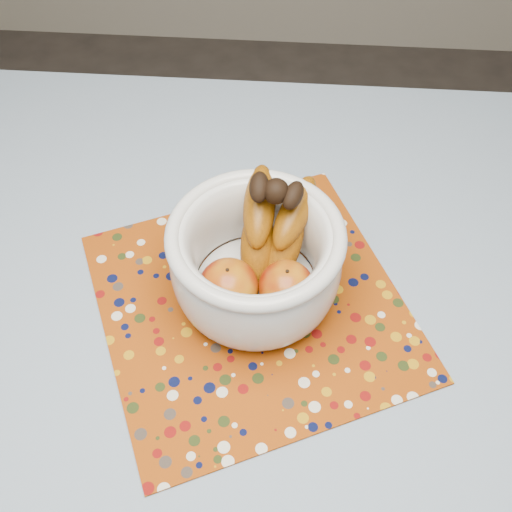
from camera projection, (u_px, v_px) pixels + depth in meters
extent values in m
cube|color=brown|center=(230.00, 379.00, 0.86)|extent=(1.20, 1.20, 0.04)
cylinder|color=brown|center=(47.00, 239.00, 1.50)|extent=(0.06, 0.06, 0.71)
cylinder|color=brown|center=(474.00, 264.00, 1.46)|extent=(0.06, 0.06, 0.71)
cube|color=slate|center=(230.00, 371.00, 0.84)|extent=(1.32, 1.32, 0.01)
cube|color=#863407|center=(252.00, 305.00, 0.90)|extent=(0.57, 0.57, 0.00)
cylinder|color=silver|center=(256.00, 291.00, 0.90)|extent=(0.12, 0.12, 0.01)
cylinder|color=silver|center=(256.00, 286.00, 0.89)|extent=(0.18, 0.18, 0.01)
torus|color=silver|center=(256.00, 235.00, 0.80)|extent=(0.25, 0.25, 0.02)
ellipsoid|color=#6E1204|center=(228.00, 286.00, 0.84)|extent=(0.08, 0.08, 0.08)
ellipsoid|color=#6E1204|center=(286.00, 287.00, 0.84)|extent=(0.08, 0.08, 0.07)
sphere|color=black|center=(276.00, 191.00, 0.81)|extent=(0.04, 0.04, 0.04)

